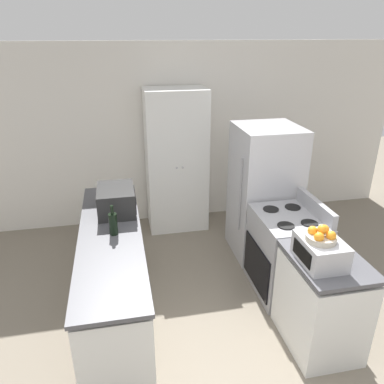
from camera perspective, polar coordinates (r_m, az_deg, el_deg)
name	(u,v)px	position (r m, az deg, el deg)	size (l,w,h in m)	color
wall_back	(171,136)	(5.55, -3.21, 8.55)	(7.00, 0.06, 2.60)	silver
counter_left	(114,275)	(3.96, -11.79, -12.21)	(0.60, 2.41, 0.92)	silver
counter_right	(321,303)	(3.73, 19.01, -15.70)	(0.60, 0.78, 0.92)	silver
pantry_cabinet	(176,161)	(5.33, -2.39, 4.72)	(0.84, 0.56, 2.02)	white
stove	(285,253)	(4.29, 14.02, -9.00)	(0.66, 0.80, 1.08)	#9E9EA3
refrigerator	(264,192)	(4.80, 10.90, -0.03)	(0.76, 0.77, 1.69)	#B7B7BC
microwave	(116,200)	(4.07, -11.45, -1.21)	(0.39, 0.51, 0.27)	black
wine_bottle	(113,223)	(3.64, -11.92, -4.70)	(0.08, 0.08, 0.30)	black
toaster_oven	(320,251)	(3.32, 18.93, -8.52)	(0.33, 0.43, 0.22)	#B2B2B7
fruit_bowl	(321,236)	(3.23, 19.11, -6.28)	(0.25, 0.25, 0.14)	#B2A893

